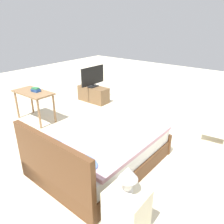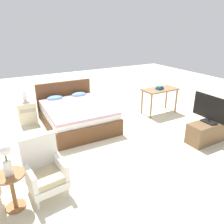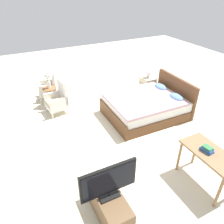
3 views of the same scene
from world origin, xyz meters
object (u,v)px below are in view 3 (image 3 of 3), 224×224
at_px(nightstand, 147,86).
at_px(book_stack, 207,149).
at_px(bed, 147,106).
at_px(side_table, 50,94).
at_px(armchair_by_window_left, 50,87).
at_px(table_lamp, 149,71).
at_px(armchair_by_window_right, 58,100).
at_px(flower_vase, 48,79).
at_px(tv_stand, 109,205).
at_px(vanity_desk, 209,157).
at_px(tv_flatscreen, 109,182).

bearing_deg(nightstand, book_stack, -19.14).
xyz_separation_m(bed, side_table, (-1.77, -2.23, 0.06)).
bearing_deg(armchair_by_window_left, side_table, -12.27).
bearing_deg(table_lamp, armchair_by_window_left, -111.64).
bearing_deg(table_lamp, nightstand, -90.00).
distance_m(bed, armchair_by_window_right, 2.49).
distance_m(nightstand, table_lamp, 0.51).
distance_m(table_lamp, book_stack, 3.68).
relative_size(bed, flower_vase, 4.41).
xyz_separation_m(table_lamp, tv_stand, (3.33, -3.03, -0.57)).
bearing_deg(bed, table_lamp, 144.78).
distance_m(table_lamp, tv_stand, 4.54).
bearing_deg(vanity_desk, bed, 170.76).
height_order(armchair_by_window_left, tv_flatscreen, tv_flatscreen).
relative_size(bed, book_stack, 9.36).
distance_m(bed, tv_flatscreen, 3.22).
bearing_deg(tv_flatscreen, table_lamp, 137.70).
xyz_separation_m(bed, flower_vase, (-1.77, -2.23, 0.57)).
xyz_separation_m(nightstand, book_stack, (3.47, -1.20, 0.49)).
height_order(bed, book_stack, bed).
bearing_deg(vanity_desk, armchair_by_window_right, -155.19).
height_order(table_lamp, tv_stand, table_lamp).
bearing_deg(side_table, nightstand, 77.11).
xyz_separation_m(side_table, book_stack, (4.16, 1.79, 0.43)).
bearing_deg(tv_stand, tv_flatscreen, -0.43).
height_order(tv_flatscreen, vanity_desk, tv_flatscreen).
height_order(armchair_by_window_left, tv_stand, armchair_by_window_left).
height_order(armchair_by_window_left, side_table, armchair_by_window_left).
height_order(side_table, flower_vase, flower_vase).
bearing_deg(tv_stand, bed, 134.73).
bearing_deg(book_stack, bed, 169.55).
bearing_deg(flower_vase, tv_flatscreen, -0.46).
xyz_separation_m(bed, table_lamp, (-1.08, 0.77, 0.50)).
height_order(tv_flatscreen, book_stack, tv_flatscreen).
bearing_deg(side_table, bed, 51.59).
relative_size(flower_vase, nightstand, 0.81).
xyz_separation_m(tv_stand, book_stack, (0.14, 1.82, 0.56)).
relative_size(bed, nightstand, 3.59).
bearing_deg(tv_flatscreen, armchair_by_window_left, 178.30).
bearing_deg(armchair_by_window_left, vanity_desk, 20.31).
relative_size(nightstand, tv_stand, 0.61).
bearing_deg(table_lamp, book_stack, -19.15).
relative_size(flower_vase, tv_flatscreen, 0.53).
distance_m(bed, armchair_by_window_left, 3.09).
height_order(armchair_by_window_right, nightstand, armchair_by_window_right).
distance_m(nightstand, vanity_desk, 3.73).
relative_size(side_table, flower_vase, 1.20).
xyz_separation_m(table_lamp, tv_flatscreen, (3.33, -3.03, -0.02)).
xyz_separation_m(armchair_by_window_right, nightstand, (0.21, 2.89, -0.08)).
bearing_deg(armchair_by_window_right, table_lamp, 85.85).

